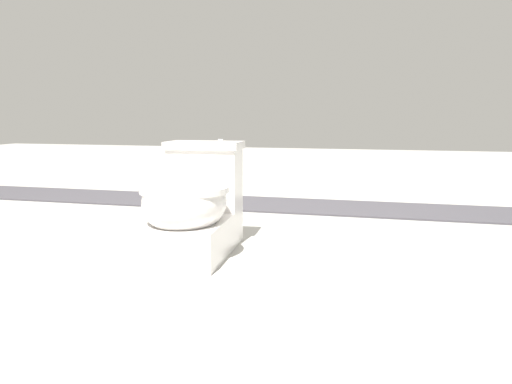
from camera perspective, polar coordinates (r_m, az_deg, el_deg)
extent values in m
plane|color=#A8A59E|center=(2.45, -4.29, -6.23)|extent=(14.00, 14.00, 0.00)
cube|color=#423F44|center=(3.45, 9.75, -1.78)|extent=(0.56, 8.00, 0.01)
cube|color=white|center=(2.32, -7.22, -4.97)|extent=(0.62, 0.38, 0.17)
ellipsoid|color=white|center=(2.19, -8.12, -1.11)|extent=(0.46, 0.39, 0.28)
cylinder|color=white|center=(2.18, -8.15, 0.34)|extent=(0.41, 0.41, 0.03)
cube|color=white|center=(2.47, -5.83, 1.47)|extent=(0.20, 0.35, 0.30)
cube|color=white|center=(2.46, -5.89, 5.35)|extent=(0.23, 0.38, 0.04)
cylinder|color=silver|center=(2.43, -4.09, 5.91)|extent=(0.02, 0.02, 0.01)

